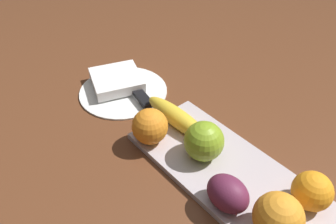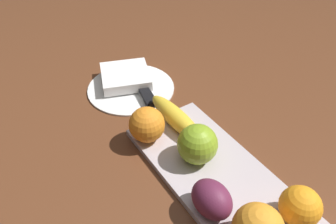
{
  "view_description": "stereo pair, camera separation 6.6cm",
  "coord_description": "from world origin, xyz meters",
  "px_view_note": "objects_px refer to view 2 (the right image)",
  "views": [
    {
      "loc": [
        -0.2,
        0.34,
        0.47
      ],
      "look_at": [
        0.18,
        0.01,
        0.04
      ],
      "focal_mm": 35.11,
      "sensor_mm": 36.0,
      "label": 1
    },
    {
      "loc": [
        -0.24,
        0.29,
        0.47
      ],
      "look_at": [
        0.18,
        0.01,
        0.04
      ],
      "focal_mm": 35.11,
      "sensor_mm": 36.0,
      "label": 2
    }
  ],
  "objects_px": {
    "fruit_tray": "(218,178)",
    "orange_near_banana": "(300,206)",
    "folded_napkin": "(125,76)",
    "apple": "(197,144)",
    "dinner_plate": "(131,87)",
    "orange_near_apple": "(147,125)",
    "grape_bunch": "(212,199)",
    "knife": "(142,91)",
    "banana": "(176,118)"
  },
  "relations": [
    {
      "from": "fruit_tray",
      "to": "orange_near_banana",
      "type": "relative_size",
      "value": 6.01
    },
    {
      "from": "fruit_tray",
      "to": "folded_napkin",
      "type": "xyz_separation_m",
      "value": [
        0.35,
        0.0,
        0.02
      ]
    },
    {
      "from": "orange_near_banana",
      "to": "folded_napkin",
      "type": "distance_m",
      "value": 0.49
    },
    {
      "from": "apple",
      "to": "dinner_plate",
      "type": "relative_size",
      "value": 0.35
    },
    {
      "from": "dinner_plate",
      "to": "fruit_tray",
      "type": "bearing_deg",
      "value": 180.0
    },
    {
      "from": "orange_near_apple",
      "to": "grape_bunch",
      "type": "distance_m",
      "value": 0.2
    },
    {
      "from": "fruit_tray",
      "to": "knife",
      "type": "bearing_deg",
      "value": -2.07
    },
    {
      "from": "banana",
      "to": "dinner_plate",
      "type": "xyz_separation_m",
      "value": [
        0.18,
        0.01,
        -0.03
      ]
    },
    {
      "from": "fruit_tray",
      "to": "apple",
      "type": "distance_m",
      "value": 0.07
    },
    {
      "from": "banana",
      "to": "grape_bunch",
      "type": "bearing_deg",
      "value": -20.29
    },
    {
      "from": "apple",
      "to": "knife",
      "type": "xyz_separation_m",
      "value": [
        0.23,
        -0.02,
        -0.04
      ]
    },
    {
      "from": "knife",
      "to": "banana",
      "type": "bearing_deg",
      "value": -169.4
    },
    {
      "from": "orange_near_banana",
      "to": "grape_bunch",
      "type": "bearing_deg",
      "value": 50.2
    },
    {
      "from": "folded_napkin",
      "to": "knife",
      "type": "relative_size",
      "value": 0.62
    },
    {
      "from": "orange_near_apple",
      "to": "folded_napkin",
      "type": "distance_m",
      "value": 0.21
    },
    {
      "from": "grape_bunch",
      "to": "folded_napkin",
      "type": "relative_size",
      "value": 0.64
    },
    {
      "from": "apple",
      "to": "orange_near_banana",
      "type": "relative_size",
      "value": 1.16
    },
    {
      "from": "apple",
      "to": "folded_napkin",
      "type": "distance_m",
      "value": 0.3
    },
    {
      "from": "fruit_tray",
      "to": "dinner_plate",
      "type": "distance_m",
      "value": 0.33
    },
    {
      "from": "dinner_plate",
      "to": "knife",
      "type": "distance_m",
      "value": 0.04
    },
    {
      "from": "banana",
      "to": "folded_napkin",
      "type": "xyz_separation_m",
      "value": [
        0.2,
        0.01,
        -0.01
      ]
    },
    {
      "from": "grape_bunch",
      "to": "orange_near_apple",
      "type": "bearing_deg",
      "value": 0.43
    },
    {
      "from": "banana",
      "to": "knife",
      "type": "xyz_separation_m",
      "value": [
        0.14,
        0.0,
        -0.02
      ]
    },
    {
      "from": "orange_near_apple",
      "to": "grape_bunch",
      "type": "xyz_separation_m",
      "value": [
        -0.2,
        -0.0,
        -0.01
      ]
    },
    {
      "from": "orange_near_apple",
      "to": "dinner_plate",
      "type": "bearing_deg",
      "value": -17.86
    },
    {
      "from": "orange_near_apple",
      "to": "orange_near_banana",
      "type": "height_order",
      "value": "orange_near_apple"
    },
    {
      "from": "orange_near_banana",
      "to": "grape_bunch",
      "type": "height_order",
      "value": "orange_near_banana"
    },
    {
      "from": "orange_near_apple",
      "to": "grape_bunch",
      "type": "height_order",
      "value": "orange_near_apple"
    },
    {
      "from": "dinner_plate",
      "to": "knife",
      "type": "xyz_separation_m",
      "value": [
        -0.04,
        -0.01,
        0.01
      ]
    },
    {
      "from": "apple",
      "to": "knife",
      "type": "height_order",
      "value": "apple"
    },
    {
      "from": "grape_bunch",
      "to": "dinner_plate",
      "type": "xyz_separation_m",
      "value": [
        0.37,
        -0.06,
        -0.04
      ]
    },
    {
      "from": "apple",
      "to": "folded_napkin",
      "type": "bearing_deg",
      "value": -1.68
    },
    {
      "from": "apple",
      "to": "orange_near_banana",
      "type": "distance_m",
      "value": 0.19
    },
    {
      "from": "orange_near_banana",
      "to": "orange_near_apple",
      "type": "bearing_deg",
      "value": 20.16
    },
    {
      "from": "apple",
      "to": "banana",
      "type": "bearing_deg",
      "value": -11.58
    },
    {
      "from": "fruit_tray",
      "to": "apple",
      "type": "relative_size",
      "value": 5.19
    },
    {
      "from": "orange_near_apple",
      "to": "fruit_tray",
      "type": "bearing_deg",
      "value": -159.04
    },
    {
      "from": "fruit_tray",
      "to": "grape_bunch",
      "type": "relative_size",
      "value": 5.26
    },
    {
      "from": "folded_napkin",
      "to": "banana",
      "type": "bearing_deg",
      "value": -177.02
    },
    {
      "from": "orange_near_banana",
      "to": "banana",
      "type": "bearing_deg",
      "value": 7.1
    },
    {
      "from": "apple",
      "to": "fruit_tray",
      "type": "bearing_deg",
      "value": -170.74
    },
    {
      "from": "fruit_tray",
      "to": "banana",
      "type": "distance_m",
      "value": 0.15
    },
    {
      "from": "fruit_tray",
      "to": "knife",
      "type": "distance_m",
      "value": 0.29
    },
    {
      "from": "grape_bunch",
      "to": "dinner_plate",
      "type": "bearing_deg",
      "value": -8.51
    },
    {
      "from": "apple",
      "to": "banana",
      "type": "relative_size",
      "value": 0.43
    },
    {
      "from": "knife",
      "to": "apple",
      "type": "bearing_deg",
      "value": -174.17
    },
    {
      "from": "apple",
      "to": "folded_napkin",
      "type": "relative_size",
      "value": 0.65
    },
    {
      "from": "apple",
      "to": "folded_napkin",
      "type": "height_order",
      "value": "apple"
    },
    {
      "from": "dinner_plate",
      "to": "apple",
      "type": "bearing_deg",
      "value": 178.16
    },
    {
      "from": "fruit_tray",
      "to": "orange_near_banana",
      "type": "distance_m",
      "value": 0.14
    }
  ]
}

